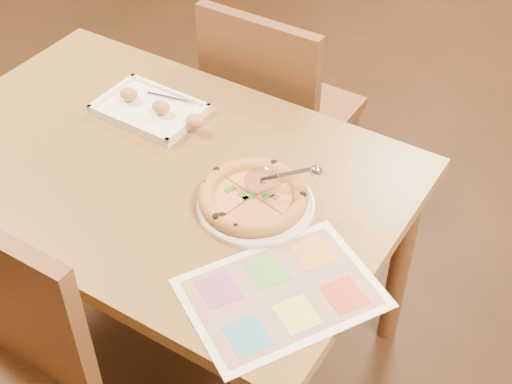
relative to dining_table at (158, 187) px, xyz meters
The scene contains 7 objects.
dining_table is the anchor object (origin of this frame).
chair_far 0.61m from the dining_table, 90.00° to the left, with size 0.42×0.42×0.47m.
plate 0.33m from the dining_table, ahead, with size 0.29×0.29×0.02m, color white.
pizza 0.33m from the dining_table, ahead, with size 0.27×0.27×0.04m.
pizza_cutter 0.40m from the dining_table, ahead, with size 0.16×0.08×0.10m.
appetizer_tray 0.24m from the dining_table, 129.79° to the left, with size 0.34×0.20×0.06m.
menu 0.55m from the dining_table, 21.91° to the right, with size 0.29×0.41×0.01m, color white.
Camera 1 is at (0.98, -1.07, 1.91)m, focal length 50.00 mm.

